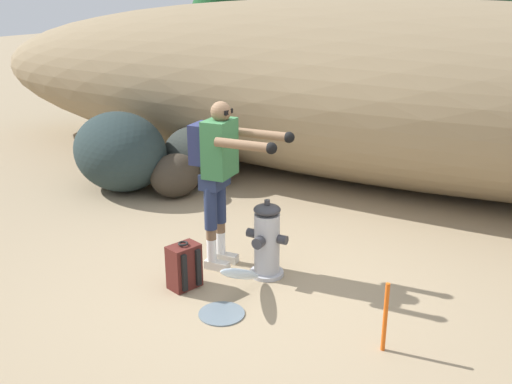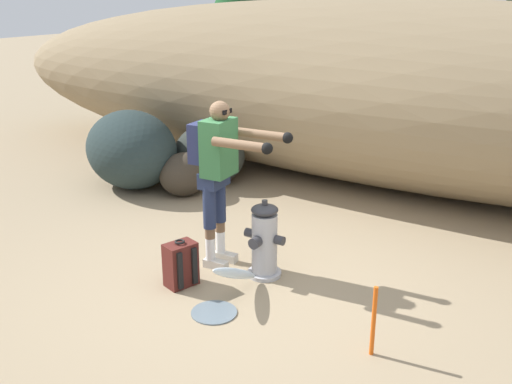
# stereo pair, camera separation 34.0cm
# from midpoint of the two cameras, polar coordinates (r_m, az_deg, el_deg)

# --- Properties ---
(ground_plane) EXTENTS (56.00, 56.00, 0.04)m
(ground_plane) POSITION_cam_midpoint_polar(r_m,az_deg,el_deg) (5.91, -2.44, -8.73)
(ground_plane) COLOR #998466
(dirt_embankment) EXTENTS (14.96, 3.20, 2.63)m
(dirt_embankment) POSITION_cam_midpoint_polar(r_m,az_deg,el_deg) (8.76, 10.31, 9.57)
(dirt_embankment) COLOR #897556
(dirt_embankment) RESTS_ON ground_plane
(fire_hydrant) EXTENTS (0.44, 0.39, 0.81)m
(fire_hydrant) POSITION_cam_midpoint_polar(r_m,az_deg,el_deg) (5.82, -0.62, -4.84)
(fire_hydrant) COLOR #B2B2B7
(fire_hydrant) RESTS_ON ground_plane
(hydrant_water_jet) EXTENTS (0.42, 0.92, 0.47)m
(hydrant_water_jet) POSITION_cam_midpoint_polar(r_m,az_deg,el_deg) (5.45, -3.69, -8.79)
(hydrant_water_jet) COLOR silver
(hydrant_water_jet) RESTS_ON ground_plane
(utility_worker) EXTENTS (1.00, 0.58, 1.74)m
(utility_worker) POSITION_cam_midpoint_polar(r_m,az_deg,el_deg) (5.79, -5.24, 2.70)
(utility_worker) COLOR beige
(utility_worker) RESTS_ON ground_plane
(spare_backpack) EXTENTS (0.34, 0.35, 0.47)m
(spare_backpack) POSITION_cam_midpoint_polar(r_m,az_deg,el_deg) (5.73, -8.78, -7.22)
(spare_backpack) COLOR #511E19
(spare_backpack) RESTS_ON ground_plane
(boulder_large) EXTENTS (1.15, 0.89, 0.86)m
(boulder_large) POSITION_cam_midpoint_polar(r_m,az_deg,el_deg) (8.65, -6.73, 3.59)
(boulder_large) COLOR #2D322E
(boulder_large) RESTS_ON ground_plane
(boulder_mid) EXTENTS (1.99, 1.82, 1.12)m
(boulder_mid) POSITION_cam_midpoint_polar(r_m,az_deg,el_deg) (8.58, -14.27, 3.87)
(boulder_mid) COLOR #233131
(boulder_mid) RESTS_ON ground_plane
(boulder_small) EXTENTS (0.81, 0.88, 0.61)m
(boulder_small) POSITION_cam_midpoint_polar(r_m,az_deg,el_deg) (8.15, -9.08, 1.58)
(boulder_small) COLOR #362E24
(boulder_small) RESTS_ON ground_plane
(survey_stake) EXTENTS (0.04, 0.04, 0.60)m
(survey_stake) POSITION_cam_midpoint_polar(r_m,az_deg,el_deg) (4.78, 10.49, -11.97)
(survey_stake) COLOR #E55914
(survey_stake) RESTS_ON ground_plane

